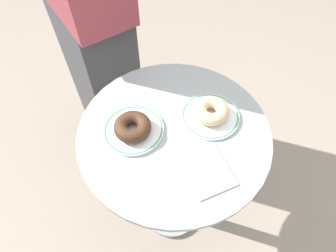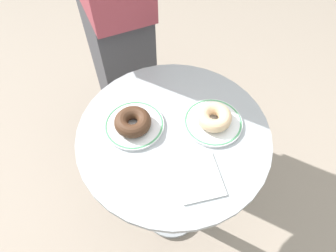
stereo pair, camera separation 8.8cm
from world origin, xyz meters
name	(u,v)px [view 1 (the left image)]	position (x,y,z in m)	size (l,w,h in m)	color
ground_plane	(172,210)	(0.00, 0.00, -0.01)	(7.00, 7.00, 0.02)	gray
cafe_table	(173,162)	(0.00, 0.00, 0.51)	(0.60, 0.60, 0.71)	#999EA3
plate_left	(134,130)	(-0.12, 0.02, 0.72)	(0.19, 0.19, 0.01)	white
plate_right	(210,116)	(0.12, 0.03, 0.72)	(0.18, 0.18, 0.01)	white
donut_chocolate	(133,127)	(-0.12, 0.01, 0.75)	(0.11, 0.11, 0.04)	#422819
donut_glazed	(211,111)	(0.12, 0.03, 0.75)	(0.11, 0.11, 0.04)	#E0B789
paper_napkin	(208,172)	(0.07, -0.15, 0.72)	(0.12, 0.14, 0.01)	white
person_figure	(89,22)	(-0.25, 0.53, 0.76)	(0.39, 0.49, 1.56)	#3D3D42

